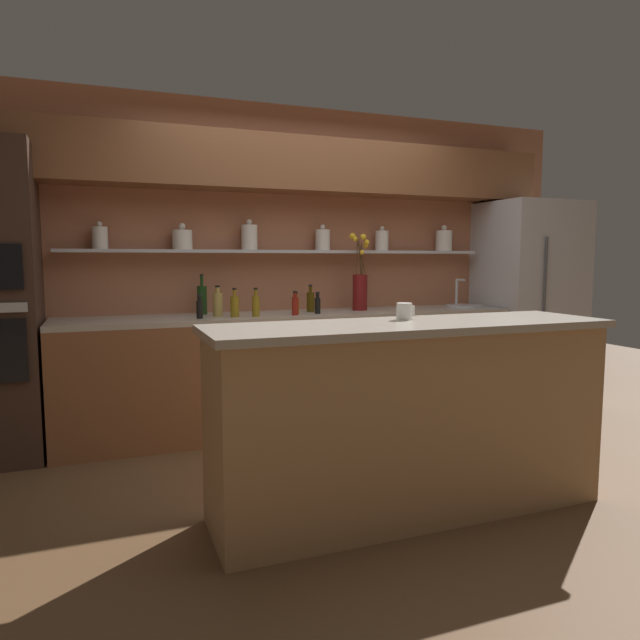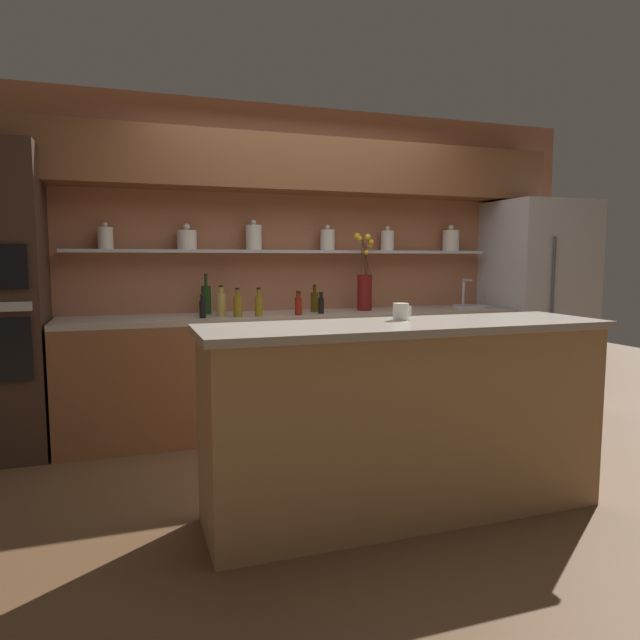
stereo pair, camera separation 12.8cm
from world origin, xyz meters
The scene contains 17 objects.
ground_plane centered at (0.00, 0.00, 0.00)m, with size 12.00×12.00×0.00m, color brown.
back_wall_unit centered at (0.00, 1.53, 1.55)m, with size 5.20×0.44×2.60m.
back_counter_unit centered at (-0.06, 1.24, 0.46)m, with size 3.64×0.62×0.92m.
island_counter centered at (0.00, -0.45, 0.51)m, with size 2.16×0.61×1.02m.
refrigerator centered at (2.19, 1.20, 0.93)m, with size 0.82×0.73×1.86m.
flower_vase centered at (0.51, 1.29, 1.12)m, with size 0.14×0.15×0.64m.
sink_fixture centered at (1.51, 1.25, 0.94)m, with size 0.32×0.32×0.25m.
bottle_wine_0 centered at (-0.78, 1.40, 1.04)m, with size 0.07×0.07×0.31m.
bottle_oil_1 centered at (-0.59, 1.11, 1.00)m, with size 0.06×0.06×0.22m.
bottle_oil_2 centered at (0.08, 1.30, 1.01)m, with size 0.06×0.06×0.22m.
bottle_sauce_3 centered at (-0.85, 1.09, 1.00)m, with size 0.05×0.05×0.18m.
bottle_oil_4 centered at (-0.44, 1.08, 1.01)m, with size 0.06×0.06×0.22m.
bottle_sauce_5 centered at (-0.13, 1.07, 1.00)m, with size 0.05×0.05×0.19m.
bottle_sauce_6 centered at (-0.10, 1.16, 0.99)m, with size 0.05×0.05×0.17m.
bottle_spirit_7 centered at (-0.70, 1.20, 1.01)m, with size 0.07×0.07×0.23m.
bottle_sauce_8 centered at (0.08, 1.14, 0.99)m, with size 0.05×0.05×0.17m.
coffee_mug centered at (0.03, -0.33, 1.07)m, with size 0.10×0.08×0.09m.
Camera 1 is at (-1.50, -3.04, 1.35)m, focal length 32.00 mm.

